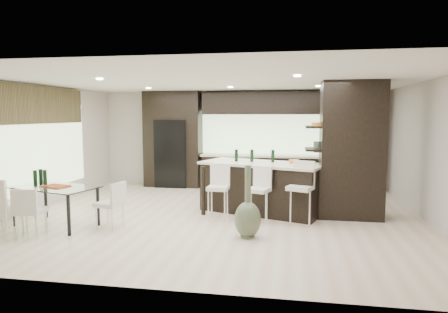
% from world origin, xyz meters
% --- Properties ---
extents(ground, '(8.00, 8.00, 0.00)m').
position_xyz_m(ground, '(0.00, 0.00, 0.00)').
color(ground, beige).
rests_on(ground, ground).
extents(back_wall, '(8.00, 0.02, 2.70)m').
position_xyz_m(back_wall, '(0.00, 3.50, 1.35)').
color(back_wall, beige).
rests_on(back_wall, ground).
extents(left_wall, '(0.02, 7.00, 2.70)m').
position_xyz_m(left_wall, '(-4.00, 0.00, 1.35)').
color(left_wall, beige).
rests_on(left_wall, ground).
extents(right_wall, '(0.02, 7.00, 2.70)m').
position_xyz_m(right_wall, '(4.00, 0.00, 1.35)').
color(right_wall, beige).
rests_on(right_wall, ground).
extents(ceiling, '(8.00, 7.00, 0.02)m').
position_xyz_m(ceiling, '(0.00, 0.00, 2.70)').
color(ceiling, white).
rests_on(ceiling, ground).
extents(window_left, '(0.04, 3.20, 1.90)m').
position_xyz_m(window_left, '(-3.96, 0.20, 1.35)').
color(window_left, '#B2D199').
rests_on(window_left, left_wall).
extents(window_back, '(3.40, 0.04, 1.20)m').
position_xyz_m(window_back, '(0.60, 3.46, 1.55)').
color(window_back, '#B2D199').
rests_on(window_back, back_wall).
extents(stone_accent, '(0.08, 3.00, 0.80)m').
position_xyz_m(stone_accent, '(-3.93, 0.20, 2.25)').
color(stone_accent, brown).
rests_on(stone_accent, left_wall).
extents(ceiling_spots, '(4.00, 3.00, 0.02)m').
position_xyz_m(ceiling_spots, '(0.00, 0.25, 2.68)').
color(ceiling_spots, white).
rests_on(ceiling_spots, ceiling).
extents(back_cabinetry, '(6.80, 0.68, 2.70)m').
position_xyz_m(back_cabinetry, '(0.50, 3.17, 1.35)').
color(back_cabinetry, black).
rests_on(back_cabinetry, ground).
extents(refrigerator, '(0.90, 0.68, 1.90)m').
position_xyz_m(refrigerator, '(-1.90, 3.12, 0.95)').
color(refrigerator, black).
rests_on(refrigerator, ground).
extents(partition_column, '(1.20, 0.80, 2.70)m').
position_xyz_m(partition_column, '(2.60, 0.40, 1.35)').
color(partition_column, black).
rests_on(partition_column, ground).
extents(kitchen_island, '(2.75, 1.87, 1.05)m').
position_xyz_m(kitchen_island, '(0.82, 0.49, 0.53)').
color(kitchen_island, black).
rests_on(kitchen_island, ground).
extents(stool_left, '(0.41, 0.41, 0.88)m').
position_xyz_m(stool_left, '(0.04, -0.35, 0.44)').
color(stool_left, silver).
rests_on(stool_left, ground).
extents(stool_mid, '(0.49, 0.49, 0.86)m').
position_xyz_m(stool_mid, '(0.82, -0.35, 0.43)').
color(stool_mid, silver).
rests_on(stool_mid, ground).
extents(stool_right, '(0.55, 0.55, 0.95)m').
position_xyz_m(stool_right, '(1.60, -0.37, 0.48)').
color(stool_right, silver).
rests_on(stool_right, ground).
extents(bench, '(1.22, 0.68, 0.44)m').
position_xyz_m(bench, '(1.37, 1.58, 0.22)').
color(bench, black).
rests_on(bench, ground).
extents(floor_vase, '(0.53, 0.53, 1.22)m').
position_xyz_m(floor_vase, '(0.72, -1.31, 0.61)').
color(floor_vase, '#47553D').
rests_on(floor_vase, ground).
extents(dining_table, '(1.70, 1.24, 0.73)m').
position_xyz_m(dining_table, '(-2.83, -1.21, 0.37)').
color(dining_table, white).
rests_on(dining_table, ground).
extents(chair_near, '(0.48, 0.48, 0.79)m').
position_xyz_m(chair_near, '(-2.83, -1.93, 0.39)').
color(chair_near, silver).
rests_on(chair_near, ground).
extents(chair_far, '(0.52, 0.52, 0.93)m').
position_xyz_m(chair_far, '(-3.30, -1.97, 0.47)').
color(chair_far, silver).
rests_on(chair_far, ground).
extents(chair_end, '(0.50, 0.50, 0.78)m').
position_xyz_m(chair_end, '(-1.78, -1.21, 0.39)').
color(chair_end, silver).
rests_on(chair_end, ground).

